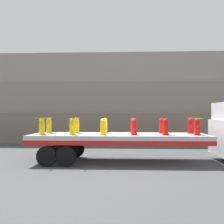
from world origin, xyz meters
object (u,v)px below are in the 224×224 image
(fire_hydrant_red_near_5, at_px, (197,127))
(fire_hydrant_yellow_near_2, at_px, (103,127))
(fire_hydrant_yellow_near_1, at_px, (72,127))
(flatbed_trailer, at_px, (108,139))
(fire_hydrant_red_near_4, at_px, (166,127))
(fire_hydrant_yellow_far_0, at_px, (49,126))
(fire_hydrant_red_near_3, at_px, (134,127))
(fire_hydrant_red_far_4, at_px, (162,126))
(fire_hydrant_red_far_3, at_px, (133,126))
(fire_hydrant_red_far_5, at_px, (191,126))
(fire_hydrant_yellow_far_1, at_px, (77,126))
(fire_hydrant_yellow_near_0, at_px, (42,127))
(fire_hydrant_yellow_far_2, at_px, (105,126))

(fire_hydrant_red_near_5, bearing_deg, fire_hydrant_yellow_near_2, 180.00)
(fire_hydrant_yellow_near_1, relative_size, fire_hydrant_yellow_near_2, 1.00)
(flatbed_trailer, distance_m, fire_hydrant_red_near_4, 2.70)
(fire_hydrant_yellow_far_0, relative_size, fire_hydrant_yellow_near_2, 1.00)
(fire_hydrant_yellow_near_1, height_order, fire_hydrant_red_near_4, same)
(fire_hydrant_red_near_3, xyz_separation_m, fire_hydrant_red_far_4, (1.39, 1.07, 0.00))
(fire_hydrant_red_near_3, distance_m, fire_hydrant_red_far_3, 1.07)
(fire_hydrant_red_near_4, xyz_separation_m, fire_hydrant_red_near_5, (1.39, 0.00, 0.00))
(fire_hydrant_yellow_near_2, relative_size, fire_hydrant_red_far_5, 1.00)
(flatbed_trailer, bearing_deg, fire_hydrant_yellow_far_1, 161.49)
(fire_hydrant_yellow_near_0, xyz_separation_m, fire_hydrant_red_near_4, (5.56, 0.00, 0.00))
(fire_hydrant_red_near_4, distance_m, fire_hydrant_red_far_5, 1.75)
(fire_hydrant_yellow_near_0, xyz_separation_m, fire_hydrant_red_near_5, (6.95, 0.00, 0.00))
(fire_hydrant_yellow_far_2, distance_m, fire_hydrant_red_far_5, 4.17)
(fire_hydrant_yellow_near_0, distance_m, fire_hydrant_yellow_far_1, 1.75)
(fire_hydrant_red_near_3, distance_m, fire_hydrant_red_near_4, 1.39)
(fire_hydrant_yellow_far_2, xyz_separation_m, fire_hydrant_red_far_5, (4.17, 0.00, 0.00))
(fire_hydrant_yellow_near_1, distance_m, fire_hydrant_red_near_4, 4.17)
(fire_hydrant_yellow_near_0, relative_size, fire_hydrant_red_near_4, 1.00)
(fire_hydrant_yellow_near_0, height_order, fire_hydrant_yellow_far_2, same)
(fire_hydrant_yellow_far_2, height_order, fire_hydrant_red_near_4, same)
(fire_hydrant_yellow_near_1, bearing_deg, fire_hydrant_red_near_5, 0.00)
(fire_hydrant_red_near_5, bearing_deg, fire_hydrant_red_far_5, 90.00)
(fire_hydrant_yellow_far_0, bearing_deg, fire_hydrant_yellow_near_1, -37.54)
(fire_hydrant_yellow_far_2, xyz_separation_m, fire_hydrant_red_far_4, (2.78, 0.00, 0.00))
(fire_hydrant_yellow_near_0, height_order, fire_hydrant_yellow_near_2, same)
(fire_hydrant_yellow_far_2, height_order, fire_hydrant_red_near_5, same)
(fire_hydrant_yellow_near_2, bearing_deg, fire_hydrant_yellow_near_0, 180.00)
(fire_hydrant_yellow_near_0, relative_size, fire_hydrant_yellow_near_1, 1.00)
(fire_hydrant_yellow_near_2, height_order, fire_hydrant_red_far_5, same)
(fire_hydrant_yellow_far_1, relative_size, fire_hydrant_yellow_far_2, 1.00)
(flatbed_trailer, distance_m, fire_hydrant_yellow_far_0, 3.09)
(fire_hydrant_red_far_5, bearing_deg, fire_hydrant_yellow_near_2, -165.63)
(flatbed_trailer, xyz_separation_m, fire_hydrant_red_near_4, (2.57, -0.53, 0.61))
(fire_hydrant_red_far_4, height_order, fire_hydrant_red_near_5, same)
(fire_hydrant_red_far_4, bearing_deg, fire_hydrant_yellow_near_0, -169.13)
(fire_hydrant_red_near_4, bearing_deg, fire_hydrant_yellow_far_0, 169.13)
(fire_hydrant_yellow_far_1, height_order, fire_hydrant_red_far_3, same)
(fire_hydrant_yellow_near_1, xyz_separation_m, fire_hydrant_red_far_3, (2.78, 1.07, 0.00))
(fire_hydrant_yellow_near_2, height_order, fire_hydrant_red_near_3, same)
(fire_hydrant_red_near_3, height_order, fire_hydrant_red_far_5, same)
(flatbed_trailer, height_order, fire_hydrant_red_near_5, fire_hydrant_red_near_5)
(fire_hydrant_yellow_far_0, bearing_deg, fire_hydrant_yellow_far_1, 0.00)
(fire_hydrant_yellow_far_0, distance_m, fire_hydrant_red_far_3, 4.17)
(fire_hydrant_yellow_near_2, xyz_separation_m, fire_hydrant_red_near_4, (2.78, 0.00, 0.00))
(flatbed_trailer, distance_m, fire_hydrant_yellow_near_2, 0.83)
(fire_hydrant_yellow_far_1, relative_size, fire_hydrant_red_far_5, 1.00)
(fire_hydrant_yellow_far_2, xyz_separation_m, fire_hydrant_red_near_5, (4.17, -1.07, 0.00))
(fire_hydrant_red_near_4, bearing_deg, fire_hydrant_yellow_near_0, 180.00)
(fire_hydrant_red_near_5, bearing_deg, fire_hydrant_red_far_4, 142.46)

